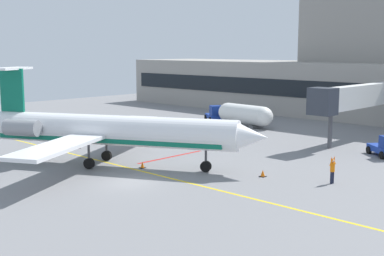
% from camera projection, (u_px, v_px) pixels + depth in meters
% --- Properties ---
extents(ground, '(120.00, 120.00, 0.11)m').
position_uv_depth(ground, '(130.00, 183.00, 38.30)').
color(ground, slate).
extents(terminal_building, '(78.77, 16.17, 20.56)m').
position_uv_depth(terminal_building, '(363.00, 69.00, 75.27)').
color(terminal_building, gray).
rests_on(terminal_building, ground).
extents(jet_bridge_west, '(2.40, 20.13, 6.17)m').
position_uv_depth(jet_bridge_west, '(362.00, 96.00, 55.65)').
color(jet_bridge_west, silver).
rests_on(jet_bridge_west, ground).
extents(regional_jet, '(25.41, 21.26, 8.26)m').
position_uv_depth(regional_jet, '(104.00, 130.00, 43.65)').
color(regional_jet, white).
rests_on(regional_jet, ground).
extents(baggage_tug, '(4.01, 3.49, 2.21)m').
position_uv_depth(baggage_tug, '(215.00, 114.00, 71.02)').
color(baggage_tug, '#19389E').
rests_on(baggage_tug, ground).
extents(fuel_tank, '(8.68, 3.04, 2.83)m').
position_uv_depth(fuel_tank, '(245.00, 114.00, 65.97)').
color(fuel_tank, white).
rests_on(fuel_tank, ground).
extents(marshaller, '(0.34, 0.83, 2.00)m').
position_uv_depth(marshaller, '(332.00, 170.00, 37.84)').
color(marshaller, '#191E33').
rests_on(marshaller, ground).
extents(safety_cone_alpha, '(0.47, 0.47, 0.55)m').
position_uv_depth(safety_cone_alpha, '(142.00, 165.00, 42.96)').
color(safety_cone_alpha, orange).
rests_on(safety_cone_alpha, ground).
extents(safety_cone_bravo, '(0.47, 0.47, 0.55)m').
position_uv_depth(safety_cone_bravo, '(263.00, 174.00, 40.02)').
color(safety_cone_bravo, orange).
rests_on(safety_cone_bravo, ground).
extents(safety_cone_charlie, '(0.47, 0.47, 0.55)m').
position_uv_depth(safety_cone_charlie, '(78.00, 146.00, 51.48)').
color(safety_cone_charlie, orange).
rests_on(safety_cone_charlie, ground).
extents(safety_cone_delta, '(0.47, 0.47, 0.55)m').
position_uv_depth(safety_cone_delta, '(40.00, 147.00, 51.17)').
color(safety_cone_delta, orange).
rests_on(safety_cone_delta, ground).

